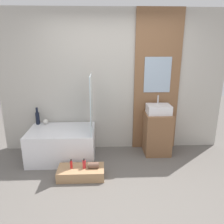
% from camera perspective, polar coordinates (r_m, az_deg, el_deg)
% --- Properties ---
extents(ground_plane, '(12.00, 12.00, 0.00)m').
position_cam_1_polar(ground_plane, '(3.16, 1.64, -21.44)').
color(ground_plane, '#605B56').
extents(wall_tiled_back, '(4.20, 0.06, 2.60)m').
position_cam_1_polar(wall_tiled_back, '(4.11, 0.22, 7.65)').
color(wall_tiled_back, '#B7B2A8').
rests_on(wall_tiled_back, ground_plane).
extents(wall_wood_accent, '(0.84, 0.04, 2.60)m').
position_cam_1_polar(wall_wood_accent, '(4.18, 11.62, 7.57)').
color(wall_wood_accent, brown).
rests_on(wall_wood_accent, ground_plane).
extents(bathtub, '(1.15, 0.79, 0.55)m').
position_cam_1_polar(bathtub, '(4.05, -12.85, -8.13)').
color(bathtub, white).
rests_on(bathtub, ground_plane).
extents(glass_shower_screen, '(0.01, 0.64, 0.97)m').
position_cam_1_polar(glass_shower_screen, '(3.67, -5.41, 2.21)').
color(glass_shower_screen, silver).
rests_on(glass_shower_screen, bathtub).
extents(wooden_step_bench, '(0.71, 0.35, 0.16)m').
position_cam_1_polar(wooden_step_bench, '(3.54, -8.09, -15.37)').
color(wooden_step_bench, '#A87F56').
rests_on(wooden_step_bench, ground_plane).
extents(vanity_cabinet, '(0.47, 0.46, 0.78)m').
position_cam_1_polar(vanity_cabinet, '(4.19, 11.69, -5.50)').
color(vanity_cabinet, brown).
rests_on(vanity_cabinet, ground_plane).
extents(sink, '(0.42, 0.33, 0.32)m').
position_cam_1_polar(sink, '(4.04, 12.08, 0.72)').
color(sink, white).
rests_on(sink, vanity_cabinet).
extents(vase_tall_dark, '(0.07, 0.07, 0.32)m').
position_cam_1_polar(vase_tall_dark, '(4.30, -18.88, -1.35)').
color(vase_tall_dark, black).
rests_on(vase_tall_dark, bathtub).
extents(vase_round_light, '(0.10, 0.10, 0.10)m').
position_cam_1_polar(vase_round_light, '(4.27, -16.96, -2.44)').
color(vase_round_light, silver).
rests_on(vase_round_light, bathtub).
extents(bottle_soap_primary, '(0.04, 0.04, 0.15)m').
position_cam_1_polar(bottle_soap_primary, '(3.48, -10.58, -13.28)').
color(bottle_soap_primary, red).
rests_on(bottle_soap_primary, wooden_step_bench).
extents(bottle_soap_secondary, '(0.05, 0.05, 0.15)m').
position_cam_1_polar(bottle_soap_secondary, '(3.46, -7.28, -13.30)').
color(bottle_soap_secondary, red).
rests_on(bottle_soap_secondary, wooden_step_bench).
extents(towel_roll, '(0.16, 0.09, 0.09)m').
position_cam_1_polar(towel_roll, '(3.46, -4.85, -13.65)').
color(towel_roll, brown).
rests_on(towel_roll, wooden_step_bench).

